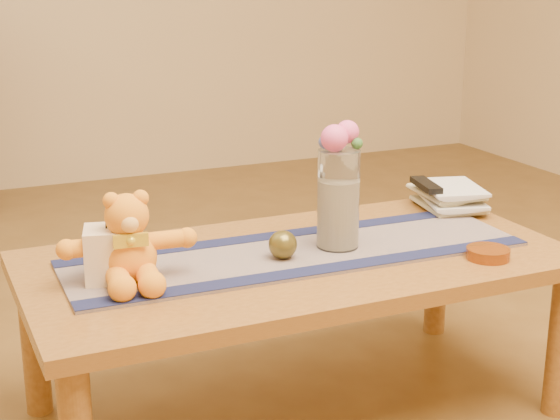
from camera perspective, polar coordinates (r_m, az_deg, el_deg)
name	(u,v)px	position (r m, az deg, el deg)	size (l,w,h in m)	color
floor	(297,411)	(2.40, 1.12, -13.27)	(5.50, 5.50, 0.00)	brown
coffee_table_top	(298,263)	(2.22, 1.18, -3.57)	(1.40, 0.70, 0.04)	brown
table_leg_bl	(34,342)	(2.40, -16.09, -8.47)	(0.07, 0.07, 0.41)	brown
table_leg_br	(437,273)	(2.83, 10.42, -4.14)	(0.07, 0.07, 0.41)	brown
persian_runner	(297,253)	(2.22, 1.11, -2.89)	(1.20, 0.35, 0.01)	#191E47
runner_border_near	(321,269)	(2.09, 2.73, -3.97)	(1.20, 0.06, 0.00)	#151A40
runner_border_far	(275,235)	(2.34, -0.32, -1.69)	(1.20, 0.06, 0.00)	#151A40
teddy_bear	(128,239)	(2.02, -10.13, -1.89)	(0.30, 0.25, 0.21)	orange
pillar_candle	(108,254)	(2.05, -11.42, -2.90)	(0.11, 0.11, 0.13)	beige
candle_wick	(106,226)	(2.03, -11.53, -1.04)	(0.00, 0.00, 0.01)	black
glass_vase	(338,199)	(2.22, 3.91, 0.73)	(0.11, 0.11, 0.26)	silver
potpourri_fill	(338,214)	(2.23, 3.89, -0.24)	(0.09, 0.09, 0.18)	beige
rose_left	(334,138)	(2.17, 3.65, 4.81)	(0.07, 0.07, 0.07)	#EC5397
rose_right	(347,132)	(2.20, 4.52, 5.23)	(0.06, 0.06, 0.06)	#EC5397
blue_flower_back	(337,137)	(2.22, 3.80, 4.91)	(0.04, 0.04, 0.04)	#48549D
blue_flower_side	(325,142)	(2.19, 3.05, 4.55)	(0.04, 0.04, 0.04)	#48549D
leaf_sprig	(357,144)	(2.19, 5.16, 4.44)	(0.03, 0.03, 0.03)	#33662D
bronze_ball	(283,245)	(2.16, 0.19, -2.32)	(0.07, 0.07, 0.07)	brown
book_bottom	(424,208)	(2.63, 9.57, 0.15)	(0.17, 0.22, 0.02)	beige
book_lower	(426,202)	(2.62, 9.72, 0.53)	(0.16, 0.22, 0.02)	beige
book_upper	(422,196)	(2.62, 9.46, 0.96)	(0.17, 0.22, 0.02)	beige
book_top	(426,190)	(2.62, 9.73, 1.34)	(0.16, 0.22, 0.02)	beige
tv_remote	(426,185)	(2.60, 9.73, 1.66)	(0.04, 0.16, 0.02)	black
amber_dish	(488,253)	(2.25, 13.72, -2.84)	(0.11, 0.11, 0.03)	#BF5914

